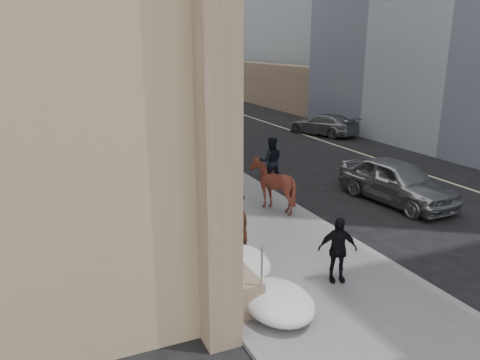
% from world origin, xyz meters
% --- Properties ---
extents(ground, '(140.00, 140.00, 0.00)m').
position_xyz_m(ground, '(0.00, 0.00, 0.00)').
color(ground, black).
rests_on(ground, ground).
extents(sidewalk, '(5.00, 80.00, 0.12)m').
position_xyz_m(sidewalk, '(0.00, 10.00, 0.06)').
color(sidewalk, '#5A5A5C').
rests_on(sidewalk, ground).
extents(curb, '(0.24, 80.00, 0.12)m').
position_xyz_m(curb, '(2.62, 10.00, 0.06)').
color(curb, slate).
rests_on(curb, ground).
extents(lane_line, '(0.15, 70.00, 0.01)m').
position_xyz_m(lane_line, '(10.50, 10.00, 0.01)').
color(lane_line, '#BFB78C').
rests_on(lane_line, ground).
extents(far_podium, '(2.00, 80.00, 4.00)m').
position_xyz_m(far_podium, '(15.50, 10.00, 2.00)').
color(far_podium, '#735F4A').
rests_on(far_podium, ground).
extents(bg_building_far, '(24.00, 12.00, 20.00)m').
position_xyz_m(bg_building_far, '(-6.00, 72.00, 10.00)').
color(bg_building_far, gray).
rests_on(bg_building_far, ground).
extents(streetlight_mid, '(1.71, 0.24, 8.00)m').
position_xyz_m(streetlight_mid, '(2.74, 14.00, 4.58)').
color(streetlight_mid, '#2D2D30').
rests_on(streetlight_mid, ground).
extents(streetlight_far, '(1.71, 0.24, 8.00)m').
position_xyz_m(streetlight_far, '(2.74, 34.00, 4.58)').
color(streetlight_far, '#2D2D30').
rests_on(streetlight_far, ground).
extents(traffic_signal, '(4.10, 0.22, 6.00)m').
position_xyz_m(traffic_signal, '(2.07, 22.00, 4.00)').
color(traffic_signal, '#2D2D30').
rests_on(traffic_signal, ground).
extents(snow_bank, '(1.70, 18.10, 0.76)m').
position_xyz_m(snow_bank, '(-1.42, 8.11, 0.47)').
color(snow_bank, silver).
rests_on(snow_bank, sidewalk).
extents(mounted_horse_left, '(1.07, 2.29, 2.63)m').
position_xyz_m(mounted_horse_left, '(-0.87, 1.51, 1.15)').
color(mounted_horse_left, '#452614').
rests_on(mounted_horse_left, sidewalk).
extents(mounted_horse_right, '(1.95, 2.06, 2.58)m').
position_xyz_m(mounted_horse_right, '(1.64, 4.17, 1.17)').
color(mounted_horse_right, '#512117').
rests_on(mounted_horse_right, sidewalk).
extents(pedestrian, '(1.06, 0.72, 1.68)m').
position_xyz_m(pedestrian, '(0.66, -1.24, 0.96)').
color(pedestrian, black).
rests_on(pedestrian, sidewalk).
extents(car_silver, '(2.41, 5.05, 1.67)m').
position_xyz_m(car_silver, '(6.48, 3.19, 0.83)').
color(car_silver, gray).
rests_on(car_silver, ground).
extents(car_grey, '(3.50, 5.19, 1.40)m').
position_xyz_m(car_grey, '(11.66, 16.00, 0.70)').
color(car_grey, slate).
rests_on(car_grey, ground).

